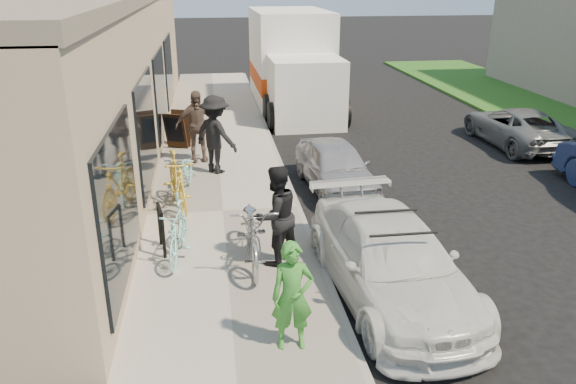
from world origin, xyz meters
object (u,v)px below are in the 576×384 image
sedan_silver (336,166)px  cruiser_bike_b (184,173)px  bystander_a (215,135)px  tandem_bike (253,231)px  sedan_white (390,260)px  moving_truck (292,66)px  woman_rider (292,296)px  bystander_b (197,126)px  bike_rack (161,225)px  far_car_gray (516,126)px  sandwich_board (178,130)px  cruiser_bike_a (178,232)px  cruiser_bike_c (177,182)px  man_standing (276,216)px

sedan_silver → cruiser_bike_b: 3.37m
bystander_a → tandem_bike: bearing=140.3°
sedan_white → moving_truck: bearing=83.6°
woman_rider → bystander_b: bystander_b is taller
cruiser_bike_b → bike_rack: bearing=-87.9°
far_car_gray → bystander_b: size_ratio=2.15×
bike_rack → far_car_gray: far_car_gray is taller
sandwich_board → woman_rider: size_ratio=0.68×
cruiser_bike_a → cruiser_bike_c: cruiser_bike_c is taller
sandwich_board → man_standing: (1.87, -6.95, 0.33)m
moving_truck → cruiser_bike_c: bearing=-111.7°
sedan_white → moving_truck: 13.31m
tandem_bike → cruiser_bike_a: 1.26m
sandwich_board → cruiser_bike_b: size_ratio=0.57×
far_car_gray → bystander_b: 9.08m
sandwich_board → moving_truck: bearing=75.4°
moving_truck → man_standing: moving_truck is taller
bike_rack → tandem_bike: 1.63m
sandwich_board → cruiser_bike_c: bearing=-65.5°
sandwich_board → cruiser_bike_c: size_ratio=0.52×
sandwich_board → sedan_silver: (3.65, -3.40, -0.10)m
moving_truck → cruiser_bike_a: size_ratio=4.49×
moving_truck → bystander_a: bearing=-111.9°
sandwich_board → man_standing: man_standing is taller
sedan_white → cruiser_bike_c: (-3.29, 3.58, 0.11)m
woman_rider → man_standing: 2.27m
far_car_gray → man_standing: man_standing is taller
tandem_bike → cruiser_bike_a: size_ratio=1.36×
bike_rack → sandwich_board: 6.28m
sandwich_board → sedan_white: 8.71m
sedan_silver → cruiser_bike_a: bearing=-141.4°
bike_rack → cruiser_bike_c: cruiser_bike_c is taller
sedan_silver → tandem_bike: tandem_bike is taller
man_standing → bystander_a: bystander_a is taller
bike_rack → bystander_a: size_ratio=0.44×
bike_rack → far_car_gray: size_ratio=0.21×
woman_rider → cruiser_bike_b: 5.88m
sandwich_board → cruiser_bike_b: 3.55m
man_standing → cruiser_bike_c: 3.06m
sandwich_board → tandem_bike: tandem_bike is taller
bike_rack → moving_truck: bearing=71.1°
sedan_silver → bystander_a: bearing=151.4°
woman_rider → bystander_a: bystander_a is taller
bike_rack → sedan_silver: sedan_silver is taller
sandwich_board → tandem_bike: bearing=-55.5°
cruiser_bike_a → bystander_b: bystander_b is taller
sandwich_board → cruiser_bike_a: sandwich_board is taller
woman_rider → bystander_a: bearing=98.4°
bike_rack → woman_rider: bearing=-58.1°
cruiser_bike_c → bystander_b: 3.17m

